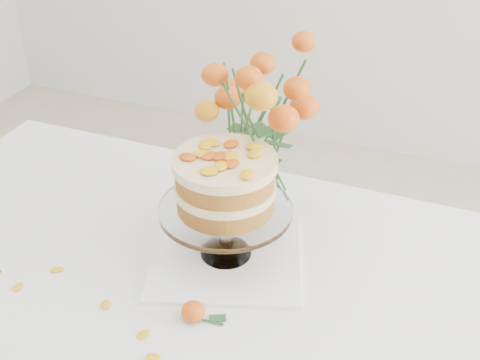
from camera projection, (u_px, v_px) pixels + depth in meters
name	position (u px, v px, depth m)	size (l,w,h in m)	color
table	(190.00, 319.00, 1.30)	(1.43, 0.93, 0.76)	tan
napkin	(226.00, 255.00, 1.34)	(0.29, 0.29, 0.01)	white
cake_stand	(225.00, 189.00, 1.25)	(0.26, 0.26, 0.23)	white
rose_vase	(254.00, 116.00, 1.31)	(0.29, 0.29, 0.43)	white
loose_rose_far	(193.00, 312.00, 1.18)	(0.08, 0.04, 0.04)	#BA3F09
stray_petal_a	(106.00, 305.00, 1.22)	(0.03, 0.02, 0.00)	#EAA80E
stray_petal_b	(143.00, 334.00, 1.16)	(0.03, 0.02, 0.00)	#EAA80E
stray_petal_c	(153.00, 357.00, 1.11)	(0.03, 0.02, 0.00)	#EAA80E
stray_petal_d	(57.00, 270.00, 1.30)	(0.03, 0.02, 0.00)	#EAA80E
stray_petal_e	(18.00, 287.00, 1.26)	(0.03, 0.02, 0.00)	#EAA80E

